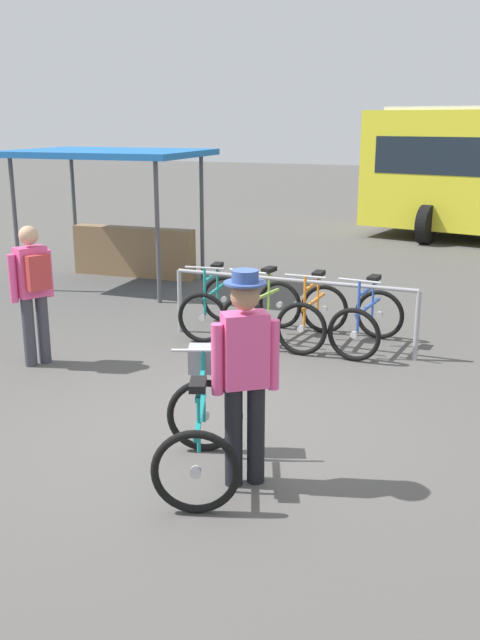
% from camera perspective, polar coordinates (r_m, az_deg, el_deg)
% --- Properties ---
extents(ground_plane, '(80.00, 80.00, 0.00)m').
position_cam_1_polar(ground_plane, '(6.62, -2.71, -9.13)').
color(ground_plane, '#514F4C').
extents(bike_rack_rail, '(3.21, 0.08, 0.88)m').
position_cam_1_polar(bike_rack_rail, '(8.98, 4.12, 2.05)').
color(bike_rack_rail, '#99999E').
rests_on(bike_rack_rail, ground).
extents(racked_bike_teal, '(0.81, 1.19, 0.98)m').
position_cam_1_polar(racked_bike_teal, '(9.62, -2.13, 1.19)').
color(racked_bike_teal, black).
rests_on(racked_bike_teal, ground).
extents(racked_bike_lime, '(0.80, 1.17, 0.97)m').
position_cam_1_polar(racked_bike_lime, '(9.36, 1.78, 0.78)').
color(racked_bike_lime, black).
rests_on(racked_bike_lime, ground).
extents(racked_bike_orange, '(0.66, 1.12, 0.98)m').
position_cam_1_polar(racked_bike_orange, '(9.15, 5.89, 0.35)').
color(racked_bike_orange, black).
rests_on(racked_bike_orange, ground).
extents(racked_bike_blue, '(0.76, 1.15, 0.97)m').
position_cam_1_polar(racked_bike_blue, '(8.99, 10.17, -0.10)').
color(racked_bike_blue, black).
rests_on(racked_bike_blue, ground).
extents(featured_bicycle, '(1.01, 1.26, 0.97)m').
position_cam_1_polar(featured_bicycle, '(5.75, -3.12, -8.28)').
color(featured_bicycle, black).
rests_on(featured_bicycle, ground).
extents(person_with_featured_bike, '(0.44, 0.38, 1.72)m').
position_cam_1_polar(person_with_featured_bike, '(5.42, 0.40, -4.06)').
color(person_with_featured_bike, black).
rests_on(person_with_featured_bike, ground).
extents(pedestrian_with_backpack, '(0.43, 0.49, 1.64)m').
position_cam_1_polar(pedestrian_with_backpack, '(8.50, -16.23, 2.57)').
color(pedestrian_with_backpack, '#383842').
rests_on(pedestrian_with_backpack, ground).
extents(market_stall, '(3.22, 2.47, 2.30)m').
position_cam_1_polar(market_stall, '(12.75, -9.54, 9.28)').
color(market_stall, '#4C4C51').
rests_on(market_stall, ground).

